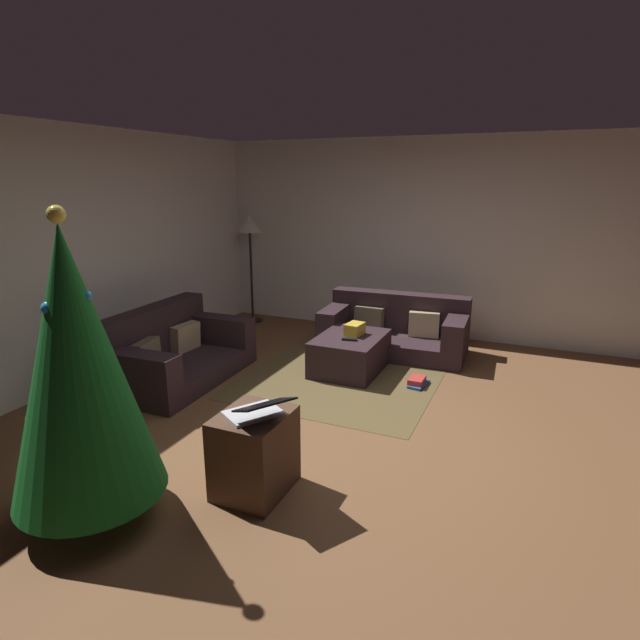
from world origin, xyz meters
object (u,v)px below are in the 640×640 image
object	(u,v)px
laptop	(257,410)
book_stack	(418,382)
tv_remote	(349,339)
christmas_tree	(77,366)
ottoman	(350,353)
couch_left	(171,353)
side_table	(255,453)
couch_right	(395,330)
gift_box	(355,329)
corner_lamp	(250,232)

from	to	relation	value
laptop	book_stack	distance (m)	2.43
tv_remote	christmas_tree	xyz separation A→B (m)	(-2.91, 0.61, 0.61)
ottoman	christmas_tree	xyz separation A→B (m)	(-3.06, 0.56, 0.82)
couch_left	side_table	bearing A→B (deg)	50.87
laptop	side_table	bearing A→B (deg)	57.79
couch_right	tv_remote	bearing A→B (deg)	74.97
gift_box	side_table	bearing A→B (deg)	-175.80
gift_box	book_stack	world-z (taller)	gift_box
couch_left	couch_right	bearing A→B (deg)	131.56
christmas_tree	laptop	xyz separation A→B (m)	(0.63, -0.82, -0.40)
couch_right	laptop	xyz separation A→B (m)	(-3.30, 0.01, 0.35)
gift_box	laptop	size ratio (longest dim) A/B	0.43
couch_left	book_stack	xyz separation A→B (m)	(0.85, -2.47, -0.24)
couch_left	tv_remote	world-z (taller)	couch_left
ottoman	corner_lamp	bearing A→B (deg)	57.13
couch_right	laptop	size ratio (longest dim) A/B	3.28
corner_lamp	christmas_tree	bearing A→B (deg)	-161.21
couch_left	ottoman	bearing A→B (deg)	118.29
ottoman	corner_lamp	world-z (taller)	corner_lamp
couch_right	couch_left	bearing A→B (deg)	41.03
couch_right	side_table	size ratio (longest dim) A/B	3.11
couch_left	ottoman	distance (m)	1.94
couch_right	book_stack	bearing A→B (deg)	115.09
couch_left	tv_remote	bearing A→B (deg)	113.71
tv_remote	couch_right	bearing A→B (deg)	-22.83
christmas_tree	side_table	distance (m)	1.26
couch_right	side_table	xyz separation A→B (m)	(-3.27, 0.06, 0.01)
gift_box	laptop	bearing A→B (deg)	-174.62
gift_box	side_table	xyz separation A→B (m)	(-2.46, -0.18, -0.18)
couch_right	gift_box	xyz separation A→B (m)	(-0.81, 0.24, 0.20)
couch_left	corner_lamp	distance (m)	2.57
couch_right	gift_box	bearing A→B (deg)	70.46
tv_remote	book_stack	bearing A→B (deg)	-99.24
ottoman	tv_remote	distance (m)	0.26
ottoman	gift_box	distance (m)	0.27
laptop	corner_lamp	bearing A→B (deg)	31.64
side_table	book_stack	xyz separation A→B (m)	(2.26, -0.59, -0.24)
couch_left	side_table	world-z (taller)	couch_left
couch_left	tv_remote	distance (m)	1.91
side_table	laptop	xyz separation A→B (m)	(-0.03, -0.05, 0.34)
laptop	book_stack	bearing A→B (deg)	-13.21
couch_right	laptop	world-z (taller)	laptop
gift_box	christmas_tree	world-z (taller)	christmas_tree
couch_left	book_stack	world-z (taller)	couch_left
tv_remote	side_table	xyz separation A→B (m)	(-2.25, -0.16, -0.13)
side_table	laptop	bearing A→B (deg)	-122.21
ottoman	laptop	world-z (taller)	laptop
ottoman	laptop	size ratio (longest dim) A/B	1.70
christmas_tree	corner_lamp	bearing A→B (deg)	18.79
gift_box	tv_remote	bearing A→B (deg)	-174.69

